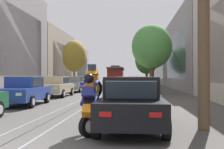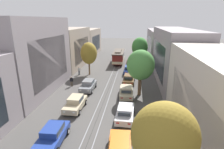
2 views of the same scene
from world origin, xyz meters
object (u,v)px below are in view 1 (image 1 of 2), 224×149
parked_car_beige_fourth_right (132,85)px  parked_car_grey_fourth_left (74,84)px  street_tree_kerb_left_second (74,56)px  motorcycle_with_rider (91,98)px  parked_car_maroon_far_right (134,81)px  parked_car_blue_second_left (24,91)px  parked_car_blue_sixth_right (133,82)px  cable_car_trolley (116,76)px  pedestrian_on_left_pavement (48,82)px  fire_hydrant (158,96)px  pedestrian_on_right_pavement (59,81)px  parked_car_orange_second_right (132,92)px  parked_car_beige_mid_left (57,86)px  parked_car_brown_fifth_right (134,83)px  street_tree_kerb_right_mid (147,60)px  parked_car_white_mid_right (134,87)px  parked_car_black_near_right (132,103)px  street_tree_kerb_right_second (152,47)px

parked_car_beige_fourth_right → parked_car_grey_fourth_left: bearing=162.3°
street_tree_kerb_left_second → motorcycle_with_rider: (6.72, -27.83, -3.21)m
parked_car_maroon_far_right → parked_car_blue_second_left: bearing=-102.3°
parked_car_blue_sixth_right → parked_car_beige_fourth_right: bearing=-89.8°
street_tree_kerb_left_second → cable_car_trolley: (4.86, 10.12, -2.57)m
parked_car_blue_sixth_right → pedestrian_on_left_pavement: 12.39m
motorcycle_with_rider → parked_car_blue_sixth_right: bearing=88.1°
parked_car_blue_second_left → pedestrian_on_left_pavement: pedestrian_on_left_pavement is taller
parked_car_beige_fourth_right → fire_hydrant: parked_car_beige_fourth_right is taller
pedestrian_on_left_pavement → pedestrian_on_right_pavement: bearing=96.1°
parked_car_orange_second_right → motorcycle_with_rider: bearing=-99.7°
parked_car_beige_mid_left → parked_car_brown_fifth_right: bearing=58.8°
parked_car_blue_second_left → parked_car_grey_fourth_left: size_ratio=1.01×
parked_car_orange_second_right → parked_car_grey_fourth_left: bearing=113.9°
parked_car_blue_second_left → parked_car_beige_mid_left: (-0.03, 6.34, 0.00)m
motorcycle_with_rider → pedestrian_on_right_pavement: bearing=107.6°
parked_car_beige_fourth_right → motorcycle_with_rider: 17.92m
cable_car_trolley → parked_car_beige_mid_left: bearing=-97.1°
parked_car_beige_mid_left → street_tree_kerb_right_mid: bearing=71.3°
parked_car_white_mid_right → parked_car_blue_sixth_right: (-0.21, 17.58, 0.00)m
parked_car_black_near_right → motorcycle_with_rider: (-1.11, -0.85, 0.22)m
pedestrian_on_right_pavement → parked_car_blue_sixth_right: bearing=13.0°
parked_car_blue_sixth_right → street_tree_kerb_left_second: bearing=-167.6°
parked_car_blue_second_left → fire_hydrant: (7.48, 1.93, -0.38)m
street_tree_kerb_left_second → pedestrian_on_left_pavement: bearing=-100.6°
parked_car_blue_sixth_right → parked_car_orange_second_right: bearing=-89.8°
parked_car_white_mid_right → cable_car_trolley: bearing=96.7°
parked_car_blue_sixth_right → street_tree_kerb_left_second: 8.59m
parked_car_grey_fourth_left → parked_car_orange_second_right: same height
parked_car_blue_second_left → pedestrian_on_left_pavement: size_ratio=2.64×
fire_hydrant → street_tree_kerb_right_second: bearing=88.5°
parked_car_orange_second_right → motorcycle_with_rider: size_ratio=2.27×
street_tree_kerb_right_mid → cable_car_trolley: size_ratio=0.71×
parked_car_grey_fourth_left → parked_car_blue_second_left: bearing=-89.8°
parked_car_orange_second_right → parked_car_blue_sixth_right: bearing=90.2°
parked_car_beige_fourth_right → parked_car_maroon_far_right: size_ratio=1.00×
parked_car_beige_mid_left → cable_car_trolley: (3.03, 24.42, 0.86)m
parked_car_orange_second_right → pedestrian_on_right_pavement: size_ratio=2.73×
parked_car_blue_second_left → parked_car_black_near_right: bearing=-46.6°
parked_car_black_near_right → parked_car_brown_fifth_right: same height
parked_car_blue_sixth_right → pedestrian_on_left_pavement: pedestrian_on_left_pavement is taller
parked_car_beige_mid_left → parked_car_brown_fifth_right: same height
parked_car_white_mid_right → parked_car_orange_second_right: bearing=-91.2°
fire_hydrant → parked_car_white_mid_right: bearing=116.7°
parked_car_beige_mid_left → parked_car_orange_second_right: bearing=-50.6°
parked_car_brown_fifth_right → pedestrian_on_left_pavement: (-9.18, -2.56, 0.14)m
street_tree_kerb_right_mid → fire_hydrant: size_ratio=7.73×
street_tree_kerb_right_mid → pedestrian_on_left_pavement: 20.15m
parked_car_beige_mid_left → parked_car_orange_second_right: (5.97, -7.26, 0.00)m
parked_car_blue_sixth_right → street_tree_kerb_right_second: street_tree_kerb_right_second is taller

